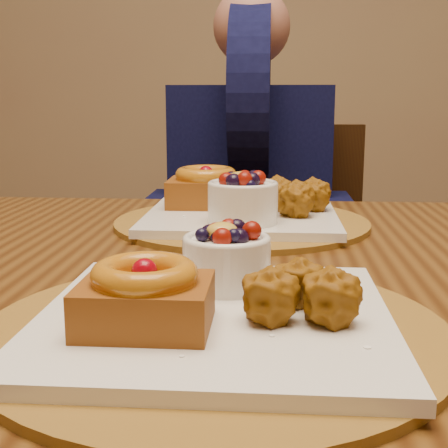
{
  "coord_description": "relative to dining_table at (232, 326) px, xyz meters",
  "views": [
    {
      "loc": [
        0.05,
        -0.7,
        0.95
      ],
      "look_at": [
        0.01,
        -0.17,
        0.84
      ],
      "focal_mm": 50.0,
      "sensor_mm": 36.0,
      "label": 1
    }
  ],
  "objects": [
    {
      "name": "chair_far",
      "position": [
        0.07,
        0.82,
        -0.19
      ],
      "size": [
        0.44,
        0.44,
        0.87
      ],
      "rotation": [
        0.0,
        0.0,
        0.03
      ],
      "color": "black",
      "rests_on": "ground"
    },
    {
      "name": "dining_table",
      "position": [
        0.0,
        0.0,
        0.0
      ],
      "size": [
        1.6,
        0.9,
        0.76
      ],
      "color": "#381D0A",
      "rests_on": "ground"
    },
    {
      "name": "place_setting_far",
      "position": [
        -0.0,
        0.21,
        0.11
      ],
      "size": [
        0.38,
        0.38,
        0.09
      ],
      "color": "brown",
      "rests_on": "dining_table"
    },
    {
      "name": "diner",
      "position": [
        -0.01,
        0.78,
        0.12
      ],
      "size": [
        0.46,
        0.45,
        0.75
      ],
      "rotation": [
        0.0,
        0.0,
        0.14
      ],
      "color": "black",
      "rests_on": "ground"
    },
    {
      "name": "place_setting_near",
      "position": [
        -0.0,
        -0.22,
        0.1
      ],
      "size": [
        0.38,
        0.38,
        0.08
      ],
      "color": "brown",
      "rests_on": "dining_table"
    }
  ]
}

